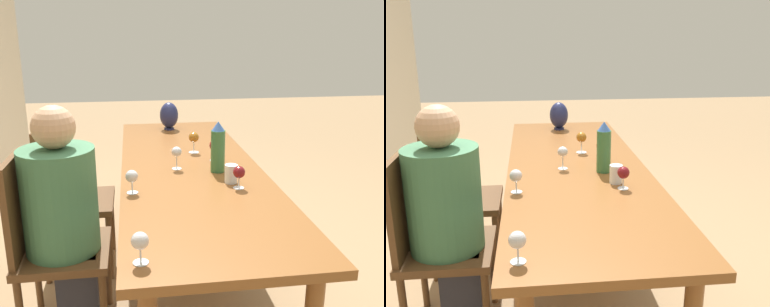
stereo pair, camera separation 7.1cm
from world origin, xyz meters
The scene contains 14 objects.
ground_plane centered at (0.00, 0.00, 0.00)m, with size 14.00×14.00×0.00m, color #937551.
dining_table centered at (0.00, 0.00, 0.65)m, with size 2.48×0.82×0.72m.
water_bottle centered at (-0.13, -0.14, 0.86)m, with size 0.08×0.08×0.30m.
water_tumbler centered at (-0.33, -0.18, 0.77)m, with size 0.07×0.07×0.10m.
vase centered at (0.99, 0.04, 0.84)m, with size 0.15×0.15×0.22m.
wine_glass_0 centered at (0.28, -0.06, 0.82)m, with size 0.07×0.07×0.14m.
wine_glass_1 centered at (-0.05, 0.09, 0.82)m, with size 0.06×0.06×0.14m.
wine_glass_2 centered at (-1.09, 0.33, 0.80)m, with size 0.06×0.06×0.12m.
wine_glass_3 centered at (-0.41, -0.20, 0.80)m, with size 0.06×0.06×0.12m.
wine_glass_4 centered at (-0.40, 0.35, 0.81)m, with size 0.06×0.06×0.12m.
wine_glass_5 centered at (0.08, -0.17, 0.82)m, with size 0.07×0.07×0.14m.
chair_near centered at (-0.46, 0.77, 0.51)m, with size 0.44×0.44×0.95m.
chair_far centered at (0.18, 0.77, 0.51)m, with size 0.44×0.44×0.95m.
person_near centered at (-0.46, 0.68, 0.63)m, with size 0.36×0.36×1.19m.
Camera 2 is at (-2.45, 0.27, 1.51)m, focal length 40.00 mm.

